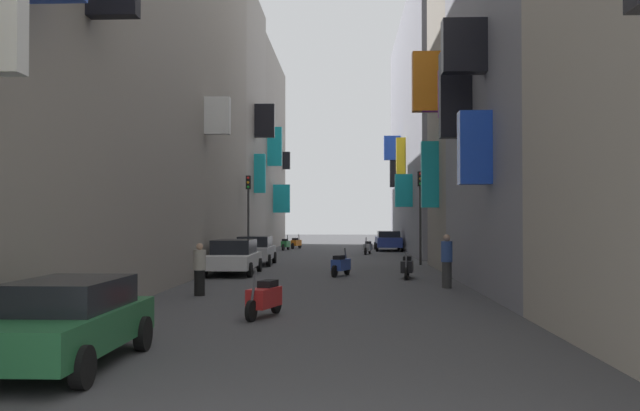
{
  "coord_description": "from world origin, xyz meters",
  "views": [
    {
      "loc": [
        0.87,
        -4.54,
        2.3
      ],
      "look_at": [
        -0.17,
        21.53,
        2.83
      ],
      "focal_mm": 38.41,
      "sensor_mm": 36.0,
      "label": 1
    }
  ],
  "objects_px": {
    "parked_car_green": "(66,320)",
    "scooter_black": "(407,266)",
    "traffic_light_near_corner": "(420,202)",
    "traffic_light_far_corner": "(248,204)",
    "parked_car_silver": "(255,250)",
    "parked_car_blue": "(388,240)",
    "pedestrian_crossing": "(200,270)",
    "scooter_red": "(264,298)",
    "scooter_blue": "(341,265)",
    "scooter_orange": "(296,243)",
    "parked_car_white": "(234,256)",
    "scooter_green": "(286,244)",
    "scooter_silver": "(368,247)",
    "pedestrian_near_left": "(447,261)"
  },
  "relations": [
    {
      "from": "scooter_orange",
      "to": "scooter_blue",
      "type": "xyz_separation_m",
      "value": [
        3.75,
        -25.92,
        -0.0
      ]
    },
    {
      "from": "scooter_orange",
      "to": "scooter_blue",
      "type": "height_order",
      "value": "same"
    },
    {
      "from": "scooter_blue",
      "to": "scooter_orange",
      "type": "bearing_deg",
      "value": 98.23
    },
    {
      "from": "scooter_blue",
      "to": "pedestrian_near_left",
      "type": "relative_size",
      "value": 0.97
    },
    {
      "from": "parked_car_silver",
      "to": "parked_car_blue",
      "type": "relative_size",
      "value": 0.89
    },
    {
      "from": "scooter_silver",
      "to": "parked_car_blue",
      "type": "bearing_deg",
      "value": 72.49
    },
    {
      "from": "traffic_light_near_corner",
      "to": "traffic_light_far_corner",
      "type": "bearing_deg",
      "value": 164.44
    },
    {
      "from": "parked_car_white",
      "to": "parked_car_blue",
      "type": "xyz_separation_m",
      "value": [
        7.79,
        22.12,
        0.01
      ]
    },
    {
      "from": "parked_car_green",
      "to": "scooter_black",
      "type": "relative_size",
      "value": 2.09
    },
    {
      "from": "parked_car_silver",
      "to": "scooter_blue",
      "type": "xyz_separation_m",
      "value": [
        4.43,
        -6.8,
        -0.3
      ]
    },
    {
      "from": "scooter_red",
      "to": "traffic_light_near_corner",
      "type": "relative_size",
      "value": 0.4
    },
    {
      "from": "scooter_silver",
      "to": "traffic_light_far_corner",
      "type": "bearing_deg",
      "value": -130.27
    },
    {
      "from": "scooter_red",
      "to": "pedestrian_near_left",
      "type": "distance_m",
      "value": 8.88
    },
    {
      "from": "parked_car_blue",
      "to": "scooter_black",
      "type": "distance_m",
      "value": 23.78
    },
    {
      "from": "parked_car_blue",
      "to": "pedestrian_near_left",
      "type": "xyz_separation_m",
      "value": [
        0.31,
        -27.49,
        0.13
      ]
    },
    {
      "from": "parked_car_blue",
      "to": "scooter_green",
      "type": "distance_m",
      "value": 7.67
    },
    {
      "from": "parked_car_green",
      "to": "scooter_black",
      "type": "height_order",
      "value": "parked_car_green"
    },
    {
      "from": "parked_car_green",
      "to": "scooter_blue",
      "type": "relative_size",
      "value": 2.36
    },
    {
      "from": "scooter_green",
      "to": "pedestrian_near_left",
      "type": "bearing_deg",
      "value": -74.13
    },
    {
      "from": "parked_car_white",
      "to": "scooter_green",
      "type": "height_order",
      "value": "parked_car_white"
    },
    {
      "from": "parked_car_blue",
      "to": "scooter_black",
      "type": "xyz_separation_m",
      "value": [
        -0.69,
        -23.77,
        -0.31
      ]
    },
    {
      "from": "pedestrian_crossing",
      "to": "traffic_light_near_corner",
      "type": "distance_m",
      "value": 16.61
    },
    {
      "from": "parked_car_silver",
      "to": "scooter_silver",
      "type": "height_order",
      "value": "parked_car_silver"
    },
    {
      "from": "pedestrian_crossing",
      "to": "pedestrian_near_left",
      "type": "bearing_deg",
      "value": 18.75
    },
    {
      "from": "parked_car_green",
      "to": "traffic_light_far_corner",
      "type": "xyz_separation_m",
      "value": [
        -1.02,
        26.76,
        2.46
      ]
    },
    {
      "from": "scooter_blue",
      "to": "pedestrian_crossing",
      "type": "distance_m",
      "value": 8.38
    },
    {
      "from": "parked_car_green",
      "to": "scooter_green",
      "type": "distance_m",
      "value": 40.61
    },
    {
      "from": "parked_car_white",
      "to": "parked_car_blue",
      "type": "height_order",
      "value": "parked_car_blue"
    },
    {
      "from": "parked_car_white",
      "to": "scooter_blue",
      "type": "xyz_separation_m",
      "value": [
        4.5,
        -0.77,
        -0.3
      ]
    },
    {
      "from": "parked_car_green",
      "to": "parked_car_blue",
      "type": "distance_m",
      "value": 40.77
    },
    {
      "from": "parked_car_blue",
      "to": "parked_car_white",
      "type": "bearing_deg",
      "value": -109.41
    },
    {
      "from": "scooter_green",
      "to": "traffic_light_far_corner",
      "type": "height_order",
      "value": "traffic_light_far_corner"
    },
    {
      "from": "parked_car_green",
      "to": "scooter_red",
      "type": "bearing_deg",
      "value": 65.88
    },
    {
      "from": "parked_car_green",
      "to": "scooter_silver",
      "type": "relative_size",
      "value": 2.13
    },
    {
      "from": "parked_car_blue",
      "to": "pedestrian_crossing",
      "type": "height_order",
      "value": "pedestrian_crossing"
    },
    {
      "from": "parked_car_white",
      "to": "pedestrian_near_left",
      "type": "bearing_deg",
      "value": -33.52
    },
    {
      "from": "parked_car_white",
      "to": "scooter_black",
      "type": "distance_m",
      "value": 7.3
    },
    {
      "from": "parked_car_blue",
      "to": "traffic_light_near_corner",
      "type": "height_order",
      "value": "traffic_light_near_corner"
    },
    {
      "from": "scooter_silver",
      "to": "scooter_green",
      "type": "xyz_separation_m",
      "value": [
        -5.96,
        5.85,
        -0.0
      ]
    },
    {
      "from": "scooter_red",
      "to": "pedestrian_near_left",
      "type": "height_order",
      "value": "pedestrian_near_left"
    },
    {
      "from": "parked_car_green",
      "to": "scooter_black",
      "type": "distance_m",
      "value": 17.66
    },
    {
      "from": "parked_car_blue",
      "to": "parked_car_green",
      "type": "bearing_deg",
      "value": -100.5
    },
    {
      "from": "scooter_black",
      "to": "scooter_blue",
      "type": "bearing_deg",
      "value": 161.35
    },
    {
      "from": "parked_car_silver",
      "to": "scooter_black",
      "type": "height_order",
      "value": "parked_car_silver"
    },
    {
      "from": "scooter_black",
      "to": "pedestrian_near_left",
      "type": "relative_size",
      "value": 1.1
    },
    {
      "from": "scooter_silver",
      "to": "scooter_orange",
      "type": "distance_m",
      "value": 9.93
    },
    {
      "from": "traffic_light_far_corner",
      "to": "parked_car_silver",
      "type": "bearing_deg",
      "value": -75.18
    },
    {
      "from": "scooter_red",
      "to": "traffic_light_far_corner",
      "type": "distance_m",
      "value": 21.73
    },
    {
      "from": "parked_car_white",
      "to": "parked_car_silver",
      "type": "distance_m",
      "value": 6.03
    },
    {
      "from": "scooter_black",
      "to": "parked_car_green",
      "type": "bearing_deg",
      "value": -112.43
    }
  ]
}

